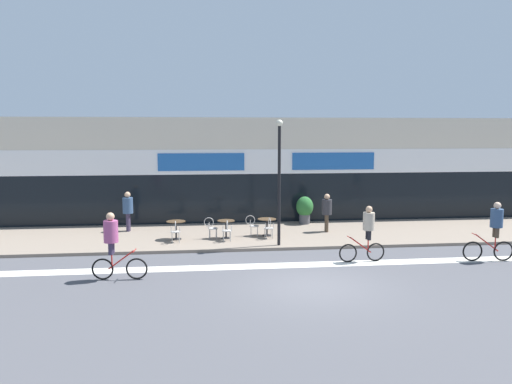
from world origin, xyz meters
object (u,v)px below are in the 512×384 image
bistro_table_2 (267,223)px  cafe_chair_1_side (211,226)px  bistro_table_0 (176,226)px  pedestrian_near_end (327,209)px  cyclist_0 (367,230)px  planter_pot (305,209)px  cafe_chair_2_near (269,227)px  cyclist_2 (494,228)px  cafe_chair_1_near (227,229)px  bistro_table_1 (226,225)px  lamp_post (279,173)px  pedestrian_far_end (128,208)px  cyclist_1 (113,241)px  cafe_chair_0_near (175,230)px  cafe_chair_2_side (252,224)px

bistro_table_2 → cafe_chair_1_side: (-2.40, -0.33, -0.02)m
bistro_table_0 → pedestrian_near_end: 6.69m
cyclist_0 → planter_pot: bearing=-85.8°
cafe_chair_2_near → pedestrian_near_end: (2.76, 1.18, 0.50)m
cafe_chair_1_side → cyclist_2: cyclist_2 is taller
bistro_table_0 → cafe_chair_1_near: 2.18m
bistro_table_2 → bistro_table_1: bearing=-169.3°
planter_pot → lamp_post: lamp_post is taller
cafe_chair_2_near → cyclist_2: cyclist_2 is taller
bistro_table_1 → cyclist_0: size_ratio=0.38×
cyclist_0 → cafe_chair_2_near: bearing=-52.7°
planter_pot → pedestrian_far_end: (-8.27, -0.86, 0.31)m
bistro_table_2 → pedestrian_far_end: bearing=164.3°
planter_pot → pedestrian_near_end: bearing=-74.1°
bistro_table_1 → lamp_post: size_ratio=0.16×
cafe_chair_1_side → cyclist_1: (-3.13, -5.10, 0.60)m
bistro_table_1 → pedestrian_near_end: 4.65m
bistro_table_1 → cafe_chair_1_near: (0.00, -0.63, -0.03)m
bistro_table_2 → pedestrian_near_end: (2.77, 0.55, 0.48)m
cafe_chair_0_near → planter_pot: bearing=-64.2°
bistro_table_1 → bistro_table_2: size_ratio=0.96×
bistro_table_2 → cyclist_2: bearing=-31.9°
cyclist_2 → pedestrian_near_end: cyclist_2 is taller
pedestrian_near_end → cafe_chair_1_side: bearing=-163.6°
bistro_table_1 → cafe_chair_2_side: bearing=16.6°
bistro_table_1 → cafe_chair_1_side: 0.63m
cyclist_0 → pedestrian_near_end: size_ratio=1.17×
cafe_chair_1_side → planter_pot: (4.60, 2.89, 0.23)m
cafe_chair_1_near → cyclist_1: (-3.76, -4.47, 0.60)m
bistro_table_1 → cyclist_1: (-3.76, -5.09, 0.57)m
cafe_chair_1_near → cyclist_1: bearing=137.5°
lamp_post → cyclist_1: (-5.76, -3.60, -1.74)m
cafe_chair_0_near → cafe_chair_1_near: same height
bistro_table_2 → cyclist_0: bearing=-54.7°
cafe_chair_0_near → pedestrian_far_end: 3.50m
cafe_chair_0_near → cyclist_2: size_ratio=0.42×
cyclist_1 → pedestrian_near_end: 10.24m
bistro_table_1 → lamp_post: bearing=-36.6°
lamp_post → pedestrian_far_end: size_ratio=2.76×
bistro_table_0 → cafe_chair_1_side: 1.45m
cyclist_2 → pedestrian_near_end: size_ratio=1.24×
cafe_chair_2_near → planter_pot: 3.88m
cafe_chair_2_near → lamp_post: bearing=-173.6°
bistro_table_0 → pedestrian_far_end: pedestrian_far_end is taller
cafe_chair_2_near → cyclist_2: bearing=-122.4°
lamp_post → pedestrian_near_end: 3.94m
bistro_table_1 → cafe_chair_1_near: size_ratio=0.85×
cafe_chair_2_near → pedestrian_far_end: pedestrian_far_end is taller
cafe_chair_2_side → cyclist_0: cyclist_0 is taller
pedestrian_near_end → bistro_table_2: bearing=-162.0°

